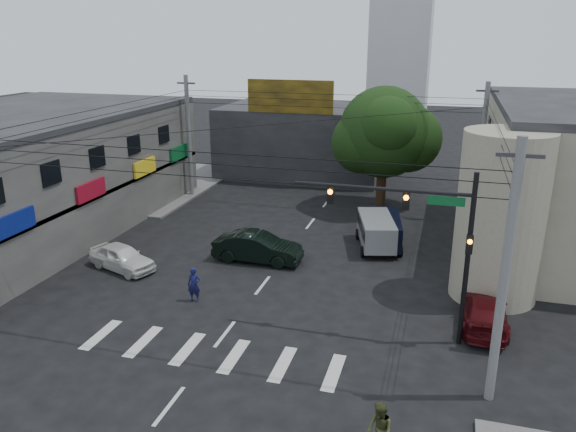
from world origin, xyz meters
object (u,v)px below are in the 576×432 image
at_px(white_compact, 122,257).
at_px(silver_minivan, 376,233).
at_px(traffic_gantry, 426,228).
at_px(utility_pole_far_left, 189,137).
at_px(dark_sedan, 258,247).
at_px(utility_pole_near_right, 504,277).
at_px(maroon_sedan, 484,312).
at_px(traffic_officer, 194,285).
at_px(street_tree, 384,133).
at_px(navy_van, 385,232).
at_px(pedestrian_olive, 379,430).
at_px(utility_pole_far_right, 481,153).

xyz_separation_m(white_compact, silver_minivan, (12.65, 6.95, 0.24)).
distance_m(traffic_gantry, utility_pole_far_left, 25.00).
bearing_deg(dark_sedan, utility_pole_near_right, -128.90).
height_order(utility_pole_near_right, dark_sedan, utility_pole_near_right).
distance_m(traffic_gantry, white_compact, 16.49).
bearing_deg(maroon_sedan, traffic_gantry, 33.31).
bearing_deg(white_compact, traffic_officer, -94.98).
relative_size(street_tree, navy_van, 1.85).
height_order(traffic_gantry, traffic_officer, traffic_gantry).
distance_m(white_compact, maroon_sedan, 18.41).
bearing_deg(navy_van, traffic_officer, 132.10).
relative_size(street_tree, white_compact, 2.00).
xyz_separation_m(maroon_sedan, pedestrian_olive, (-3.35, -9.14, 0.21)).
height_order(street_tree, silver_minivan, street_tree).
relative_size(silver_minivan, traffic_officer, 2.74).
distance_m(navy_van, pedestrian_olive, 17.71).
height_order(traffic_gantry, maroon_sedan, traffic_gantry).
bearing_deg(navy_van, traffic_gantry, -175.24).
height_order(utility_pole_far_left, traffic_officer, utility_pole_far_left).
bearing_deg(white_compact, navy_van, -41.47).
relative_size(white_compact, navy_van, 0.93).
bearing_deg(utility_pole_near_right, traffic_gantry, 127.42).
height_order(utility_pole_near_right, white_compact, utility_pole_near_right).
height_order(utility_pole_far_left, pedestrian_olive, utility_pole_far_left).
distance_m(utility_pole_near_right, navy_van, 15.18).
xyz_separation_m(utility_pole_far_right, pedestrian_olive, (-3.35, -24.36, -3.71)).
distance_m(utility_pole_far_left, dark_sedan, 14.89).
bearing_deg(traffic_gantry, street_tree, 101.99).
xyz_separation_m(traffic_gantry, white_compact, (-15.71, 2.86, -4.14)).
xyz_separation_m(utility_pole_far_right, maroon_sedan, (0.00, -15.22, -3.92)).
distance_m(street_tree, navy_van, 9.09).
relative_size(utility_pole_far_left, white_compact, 2.11).
distance_m(traffic_gantry, utility_pole_near_right, 4.41).
xyz_separation_m(traffic_gantry, utility_pole_far_right, (2.68, 17.00, -0.23)).
bearing_deg(utility_pole_far_right, street_tree, 171.25).
relative_size(utility_pole_near_right, utility_pole_far_right, 1.00).
bearing_deg(utility_pole_far_left, traffic_gantry, -42.86).
xyz_separation_m(utility_pole_near_right, traffic_officer, (-13.03, 3.96, -3.75)).
bearing_deg(white_compact, dark_sedan, -45.81).
height_order(maroon_sedan, traffic_officer, traffic_officer).
relative_size(utility_pole_far_right, navy_van, 1.96).
bearing_deg(utility_pole_near_right, utility_pole_far_left, 135.69).
distance_m(dark_sedan, pedestrian_olive, 15.75).
distance_m(street_tree, traffic_gantry, 18.42).
distance_m(utility_pole_far_right, silver_minivan, 9.91).
relative_size(white_compact, traffic_officer, 2.58).
bearing_deg(silver_minivan, street_tree, -9.60).
relative_size(maroon_sedan, silver_minivan, 1.02).
bearing_deg(silver_minivan, dark_sedan, 107.67).
xyz_separation_m(street_tree, navy_van, (1.22, -7.76, -4.58)).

